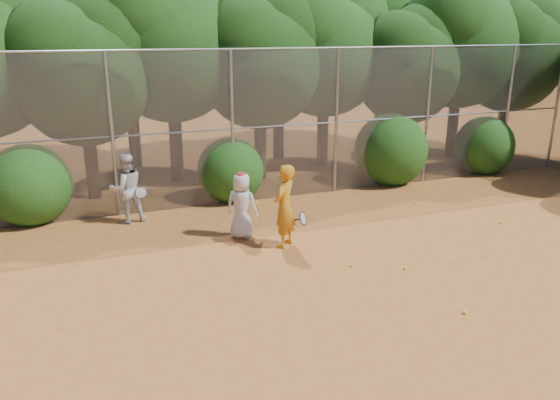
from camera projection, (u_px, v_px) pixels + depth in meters
name	position (u px, v px, depth m)	size (l,w,h in m)	color
ground	(382.00, 292.00, 9.73)	(80.00, 80.00, 0.00)	#A05724
fence_back	(264.00, 125.00, 14.42)	(20.05, 0.09, 4.03)	gray
tree_2	(83.00, 65.00, 14.14)	(3.99, 3.47, 5.47)	black
tree_3	(171.00, 32.00, 15.64)	(4.89, 4.26, 6.70)	black
tree_4	(261.00, 54.00, 16.13)	(4.19, 3.64, 5.73)	black
tree_5	(326.00, 42.00, 17.60)	(4.51, 3.92, 6.17)	black
tree_6	(408.00, 61.00, 17.72)	(3.86, 3.36, 5.29)	black
tree_7	(462.00, 34.00, 18.86)	(4.77, 4.14, 6.53)	black
tree_8	(512.00, 48.00, 19.40)	(4.25, 3.70, 5.82)	black
tree_10	(127.00, 24.00, 17.19)	(5.15, 4.48, 7.06)	black
tree_11	(280.00, 38.00, 18.66)	(4.64, 4.03, 6.35)	black
tree_12	(385.00, 27.00, 20.61)	(5.02, 4.37, 6.88)	black
bush_0	(28.00, 181.00, 13.02)	(2.00, 2.00, 2.00)	#174210
bush_1	(230.00, 167.00, 14.74)	(1.80, 1.80, 1.80)	#174210
bush_2	(391.00, 147.00, 16.36)	(2.20, 2.20, 2.20)	#174210
bush_3	(485.00, 143.00, 17.59)	(1.90, 1.90, 1.90)	#174210
player_yellow	(285.00, 206.00, 11.53)	(0.89, 0.77, 1.80)	#C57C17
player_teen	(242.00, 205.00, 12.07)	(0.86, 0.82, 1.51)	silver
player_white	(127.00, 188.00, 13.00)	(0.93, 0.79, 1.70)	silver
ball_0	(405.00, 268.00, 10.62)	(0.07, 0.07, 0.07)	#CCE529
ball_1	(501.00, 222.00, 13.12)	(0.07, 0.07, 0.07)	#CCE529
ball_2	(465.00, 312.00, 8.98)	(0.07, 0.07, 0.07)	#CCE529
ball_3	(351.00, 265.00, 10.75)	(0.07, 0.07, 0.07)	#CCE529
ball_4	(415.00, 203.00, 14.59)	(0.07, 0.07, 0.07)	#CCE529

